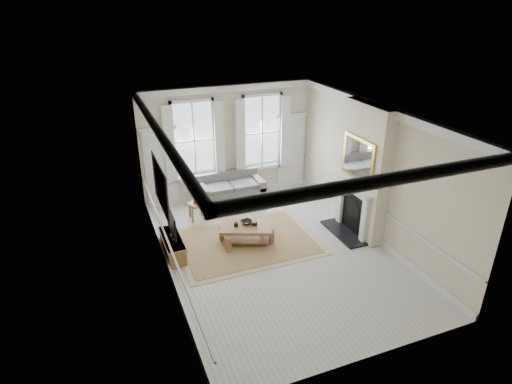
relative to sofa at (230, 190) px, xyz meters
name	(u,v)px	position (x,y,z in m)	size (l,w,h in m)	color
floor	(277,253)	(0.15, -3.11, -0.37)	(7.20, 7.20, 0.00)	#B7B5AD
ceiling	(280,115)	(0.15, -3.11, 3.03)	(7.20, 7.20, 0.00)	white
back_wall	(228,142)	(0.15, 0.49, 1.33)	(5.20, 5.20, 0.00)	beige
left_wall	(163,208)	(-2.45, -3.11, 1.33)	(7.20, 7.20, 0.00)	beige
right_wall	(374,173)	(2.75, -3.11, 1.33)	(7.20, 7.20, 0.00)	beige
window_left	(194,140)	(-0.90, 0.44, 1.53)	(1.26, 0.20, 2.20)	#B2BCC6
window_right	(262,133)	(1.20, 0.44, 1.53)	(1.26, 0.20, 2.20)	#B2BCC6
door_left	(161,169)	(-1.90, 0.45, 0.78)	(0.90, 0.08, 2.30)	silver
door_right	(291,152)	(2.20, 0.45, 0.78)	(0.90, 0.08, 2.30)	silver
painting	(160,186)	(-2.41, -2.81, 1.68)	(0.05, 1.66, 1.06)	#AA5D1D
chimney_breast	(364,171)	(2.58, -2.91, 1.33)	(0.35, 1.70, 3.38)	beige
hearth	(343,233)	(2.15, -2.91, -0.34)	(0.55, 1.50, 0.05)	black
fireplace	(352,207)	(2.35, -2.91, 0.37)	(0.21, 1.45, 1.33)	silver
mirror	(358,159)	(2.36, -2.91, 1.68)	(0.06, 1.26, 1.06)	gold
sofa	(230,190)	(0.00, 0.00, 0.00)	(1.93, 0.94, 0.88)	#5D5D5B
side_table	(197,206)	(-1.20, -0.72, 0.03)	(0.53, 0.53, 0.50)	brown
rug	(246,242)	(-0.36, -2.39, -0.35)	(3.50, 2.60, 0.02)	#A58B55
coffee_table	(246,228)	(-0.36, -2.39, 0.03)	(1.47, 1.18, 0.48)	brown
ceramic_pot_a	(236,225)	(-0.61, -2.34, 0.17)	(0.10, 0.10, 0.10)	black
ceramic_pot_b	(255,223)	(-0.16, -2.44, 0.17)	(0.14, 0.14, 0.10)	black
bowl	(247,222)	(-0.31, -2.29, 0.15)	(0.29, 0.29, 0.07)	black
tv_stand	(173,246)	(-2.19, -2.26, -0.14)	(0.41, 1.27, 0.45)	brown
tv	(172,223)	(-2.17, -2.26, 0.48)	(0.08, 0.90, 0.68)	black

